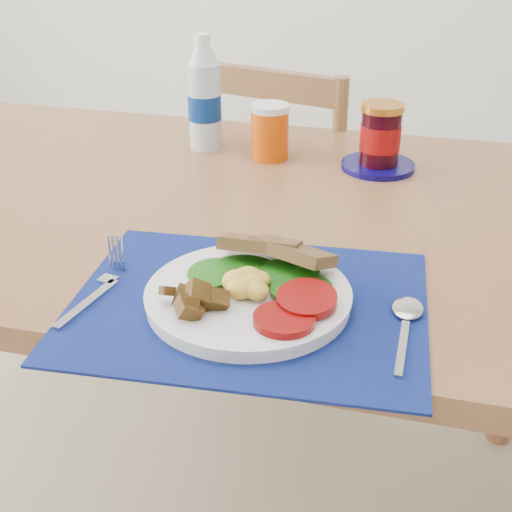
% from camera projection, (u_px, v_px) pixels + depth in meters
% --- Properties ---
extents(table, '(1.40, 0.90, 0.75)m').
position_uv_depth(table, '(198.00, 240.00, 1.30)').
color(table, brown).
rests_on(table, ground).
extents(chair_far, '(0.47, 0.45, 1.05)m').
position_uv_depth(chair_far, '(290.00, 187.00, 1.85)').
color(chair_far, '#53321E').
rests_on(chair_far, ground).
extents(placemat, '(0.49, 0.40, 0.00)m').
position_uv_depth(placemat, '(248.00, 304.00, 0.94)').
color(placemat, black).
rests_on(placemat, table).
extents(breakfast_plate, '(0.27, 0.27, 0.06)m').
position_uv_depth(breakfast_plate, '(244.00, 292.00, 0.93)').
color(breakfast_plate, silver).
rests_on(breakfast_plate, placemat).
extents(fork, '(0.03, 0.19, 0.00)m').
position_uv_depth(fork, '(101.00, 288.00, 0.97)').
color(fork, '#B2B5BA').
rests_on(fork, placemat).
extents(spoon, '(0.04, 0.17, 0.01)m').
position_uv_depth(spoon, '(406.00, 321.00, 0.90)').
color(spoon, '#B2B5BA').
rests_on(spoon, placemat).
extents(water_bottle, '(0.07, 0.07, 0.23)m').
position_uv_depth(water_bottle, '(204.00, 99.00, 1.45)').
color(water_bottle, '#ADBFCC').
rests_on(water_bottle, table).
extents(juice_glass, '(0.07, 0.07, 0.10)m').
position_uv_depth(juice_glass, '(270.00, 133.00, 1.42)').
color(juice_glass, '#C64205').
rests_on(juice_glass, table).
extents(jam_on_saucer, '(0.14, 0.14, 0.13)m').
position_uv_depth(jam_on_saucer, '(380.00, 140.00, 1.36)').
color(jam_on_saucer, '#08044B').
rests_on(jam_on_saucer, table).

